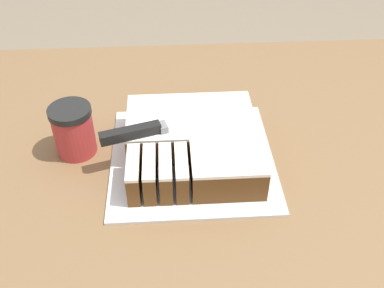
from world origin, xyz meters
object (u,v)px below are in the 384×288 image
object	(u,v)px
cake_board	(192,158)
coffee_cup	(73,130)
cake	(194,143)
knife	(144,131)

from	to	relation	value
cake_board	coffee_cup	size ratio (longest dim) A/B	3.04
cake_board	cake	world-z (taller)	cake
cake_board	coffee_cup	xyz separation A→B (m)	(-0.25, 0.04, 0.05)
cake	coffee_cup	size ratio (longest dim) A/B	2.41
knife	coffee_cup	world-z (taller)	coffee_cup
knife	coffee_cup	bearing A→B (deg)	146.17
knife	cake_board	bearing A→B (deg)	-12.97
cake	coffee_cup	bearing A→B (deg)	171.53
cake	coffee_cup	world-z (taller)	coffee_cup
cake	knife	distance (m)	0.11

